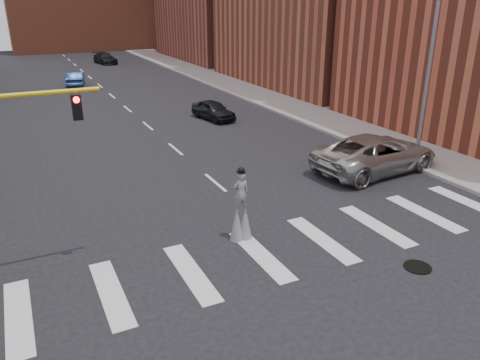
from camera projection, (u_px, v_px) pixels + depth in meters
ground_plane at (308, 260)px, 15.93m from camera, size 160.00×160.00×0.00m
sidewalk_right at (269, 97)px, 41.94m from camera, size 5.00×90.00×0.18m
manhole at (418, 267)px, 15.47m from camera, size 0.90×0.90×0.04m
streetlight at (427, 71)px, 23.63m from camera, size 2.05×0.20×9.00m
stilt_performer at (241, 213)px, 16.95m from camera, size 0.84×0.55×2.82m
suv_crossing at (376, 153)px, 23.81m from camera, size 7.11×3.81×1.90m
car_near at (213, 110)px, 34.23m from camera, size 2.40×4.29×1.38m
car_mid at (75, 79)px, 47.16m from camera, size 2.35×4.69×1.48m
car_far at (105, 58)px, 63.61m from camera, size 2.86×5.19×1.42m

